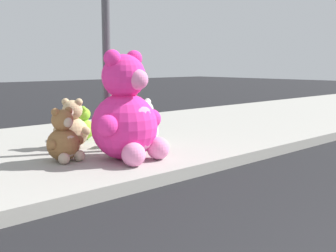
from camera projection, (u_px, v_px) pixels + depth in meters
sidewalk at (15, 157)px, 5.74m from camera, size 28.00×4.40×0.15m
sign_pole at (106, 26)px, 5.56m from camera, size 0.56×0.11×3.20m
plush_pink_large at (127, 116)px, 5.22m from camera, size 1.05×0.96×1.37m
plush_white at (143, 127)px, 6.19m from camera, size 0.51×0.49×0.69m
plush_tan at (72, 128)px, 5.99m from camera, size 0.51×0.50×0.71m
plush_brown at (64, 140)px, 5.18m from camera, size 0.52×0.46×0.67m
plush_lime at (83, 126)px, 6.65m from camera, size 0.38×0.38×0.53m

